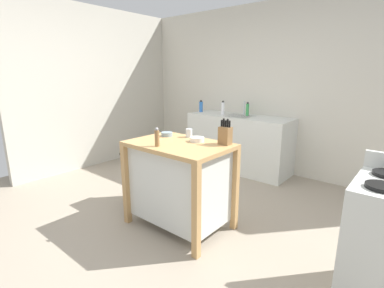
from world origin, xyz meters
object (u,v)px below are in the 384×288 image
Objects in this scene: kitchen_island at (179,180)px; sink_faucet at (244,108)px; bottle_spray_cleaner at (247,109)px; bowl_ceramic_small at (167,134)px; knife_block at (225,135)px; pepper_grinder at (157,137)px; bowl_ceramic_wide at (197,139)px; drinking_cup at (189,133)px; trash_bin at (140,178)px; bottle_hand_soap at (201,107)px; bottle_dish_soap at (223,108)px.

sink_faucet is (-0.47, 2.09, 0.50)m from kitchen_island.
sink_faucet is at bearing 147.90° from bottle_spray_cleaner.
kitchen_island is 0.53m from bowl_ceramic_small.
knife_block is 0.64m from pepper_grinder.
knife_block is 1.73× the size of bowl_ceramic_wide.
trash_bin is (-0.65, -0.17, -0.62)m from drinking_cup.
pepper_grinder is 0.99m from trash_bin.
drinking_cup is at bearing 151.90° from bowl_ceramic_wide.
bowl_ceramic_wide reaches higher than kitchen_island.
bowl_ceramic_wide is at bearing -53.02° from bottle_hand_soap.
knife_block is 0.40× the size of trash_bin.
bowl_ceramic_wide reaches higher than trash_bin.
bottle_spray_cleaner reaches higher than trash_bin.
bottle_spray_cleaner is at bearing 97.73° from pepper_grinder.
trash_bin is (-0.43, -0.05, -0.60)m from bowl_ceramic_small.
sink_faucet is at bearing 82.20° from trash_bin.
sink_faucet is at bearing 106.37° from bowl_ceramic_wide.
bowl_ceramic_wide is 0.42m from pepper_grinder.
kitchen_island is at bearing -79.53° from bottle_spray_cleaner.
bottle_spray_cleaner is (0.09, -0.06, -0.01)m from sink_faucet.
drinking_cup is 0.14× the size of trash_bin.
bottle_spray_cleaner is at bearing 100.47° from kitchen_island.
sink_faucet is at bearing 12.70° from bottle_hand_soap.
bowl_ceramic_wide is at bearing 57.74° from kitchen_island.
knife_block reaches higher than bottle_dish_soap.
kitchen_island is at bearing -122.26° from bowl_ceramic_wide.
pepper_grinder is at bearing -61.66° from bottle_hand_soap.
pepper_grinder is 0.88× the size of bottle_hand_soap.
sink_faucet reaches higher than bowl_ceramic_wide.
bottle_dish_soap is (-0.44, 1.74, 0.08)m from bowl_ceramic_small.
bowl_ceramic_small is 1.89m from bottle_spray_cleaner.
kitchen_island reaches higher than trash_bin.
kitchen_island is 4.46× the size of bottle_dish_soap.
trash_bin is (-1.12, -0.15, -0.66)m from knife_block.
bowl_ceramic_small is 0.61× the size of bottle_hand_soap.
pepper_grinder is at bearing -80.24° from sink_faucet.
bowl_ceramic_wide is 1.92m from bottle_dish_soap.
bottle_spray_cleaner reaches higher than bowl_ceramic_wide.
pepper_grinder is 0.28× the size of trash_bin.
drinking_cup is 1.87m from sink_faucet.
bottle_hand_soap is (-0.48, 1.82, 0.67)m from trash_bin.
bottle_spray_cleaner reaches higher than drinking_cup.
kitchen_island is 4.66× the size of bottle_spray_cleaner.
sink_faucet is at bearing 101.60° from drinking_cup.
drinking_cup is at bearing 28.78° from bowl_ceramic_small.
drinking_cup is at bearing -55.64° from bottle_hand_soap.
bowl_ceramic_small is 1.95m from sink_faucet.
bowl_ceramic_small is 0.69× the size of pepper_grinder.
bottle_dish_soap is (-0.68, 2.11, 0.02)m from pepper_grinder.
bowl_ceramic_small is 0.56× the size of sink_faucet.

